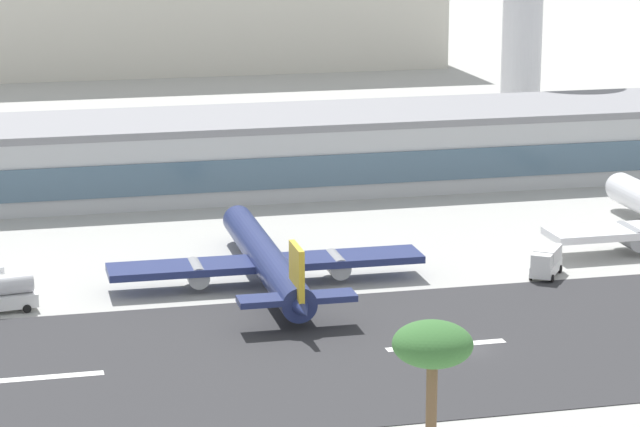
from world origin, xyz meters
TOP-DOWN VIEW (x-y plane):
  - ground_plane at (0.00, 0.00)m, footprint 1400.00×1400.00m
  - runway_strip at (0.00, 1.62)m, footprint 800.00×36.82m
  - runway_centreline_dash_3 at (-40.90, 1.62)m, footprint 12.00×1.20m
  - runway_centreline_dash_4 at (-1.91, 1.62)m, footprint 12.00×1.20m
  - terminal_building at (-12.01, 74.21)m, footprint 216.73×21.40m
  - airliner_gold_tail_gate_1 at (-14.69, 25.34)m, footprint 35.16×41.51m
  - service_box_truck_0 at (16.70, 21.91)m, footprint 5.43×6.28m
  - palm_tree_2 at (-16.59, -38.78)m, footprint 5.36×5.36m

SIDE VIEW (x-z plane):
  - ground_plane at x=0.00m, z-range 0.00..0.00m
  - runway_strip at x=0.00m, z-range 0.00..0.08m
  - runway_centreline_dash_3 at x=-40.90m, z-range 0.08..0.09m
  - runway_centreline_dash_4 at x=-1.91m, z-range 0.08..0.09m
  - service_box_truck_0 at x=16.70m, z-range 0.16..3.41m
  - airliner_gold_tail_gate_1 at x=-14.69m, z-range -1.57..7.09m
  - terminal_building at x=-12.01m, z-range 0.00..10.74m
  - palm_tree_2 at x=-16.59m, z-range 6.04..22.38m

